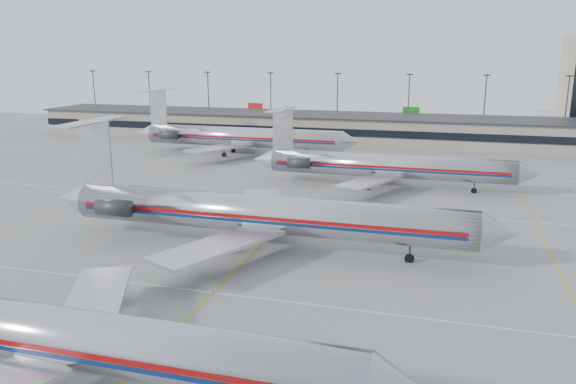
% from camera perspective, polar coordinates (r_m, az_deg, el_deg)
% --- Properties ---
extents(ground, '(260.00, 260.00, 0.00)m').
position_cam_1_polar(ground, '(42.12, -13.14, -15.30)').
color(ground, gray).
rests_on(ground, ground).
extents(apron_markings, '(160.00, 0.15, 0.02)m').
position_cam_1_polar(apron_markings, '(50.10, -7.58, -10.09)').
color(apron_markings, silver).
rests_on(apron_markings, ground).
extents(terminal, '(162.00, 17.00, 6.25)m').
position_cam_1_polar(terminal, '(132.24, 7.68, 6.41)').
color(terminal, gray).
rests_on(terminal, ground).
extents(light_mast_row, '(163.60, 0.40, 15.28)m').
position_cam_1_polar(light_mast_row, '(145.49, 8.57, 9.21)').
color(light_mast_row, '#38383D').
rests_on(light_mast_row, ground).
extents(jet_foreground, '(45.58, 26.84, 11.93)m').
position_cam_1_polar(jet_foreground, '(39.03, -23.71, -12.93)').
color(jet_foreground, '#B7B7BB').
rests_on(jet_foreground, ground).
extents(jet_second_row, '(50.41, 29.68, 13.20)m').
position_cam_1_polar(jet_second_row, '(59.51, -3.29, -2.15)').
color(jet_second_row, '#B7B7BB').
rests_on(jet_second_row, ground).
extents(jet_third_row, '(43.52, 26.77, 11.90)m').
position_cam_1_polar(jet_third_row, '(87.58, 9.63, 2.68)').
color(jet_third_row, '#B7B7BB').
rests_on(jet_third_row, ground).
extents(jet_back_row, '(47.79, 29.40, 13.07)m').
position_cam_1_polar(jet_back_row, '(114.41, -5.07, 5.63)').
color(jet_back_row, '#B7B7BB').
rests_on(jet_back_row, ground).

